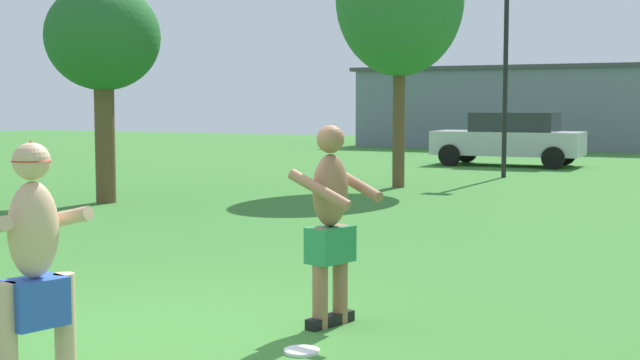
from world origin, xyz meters
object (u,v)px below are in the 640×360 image
at_px(player_in_green, 331,220).
at_px(frisbee, 302,351).
at_px(car_silver_near_post, 510,138).
at_px(lamp_post, 506,48).
at_px(player_with_cap, 34,265).
at_px(tree_behind_players, 103,40).

xyz_separation_m(player_in_green, frisbee, (0.15, -0.82, -0.88)).
height_order(car_silver_near_post, lamp_post, lamp_post).
bearing_deg(car_silver_near_post, frisbee, -80.32).
relative_size(player_with_cap, player_in_green, 0.98).
xyz_separation_m(car_silver_near_post, tree_behind_players, (-4.40, -12.92, 2.19)).
bearing_deg(tree_behind_players, frisbee, -42.58).
xyz_separation_m(player_in_green, car_silver_near_post, (-3.28, 19.29, -0.06)).
relative_size(player_with_cap, frisbee, 6.03).
height_order(player_in_green, frisbee, player_in_green).
bearing_deg(player_in_green, player_with_cap, -105.75).
distance_m(car_silver_near_post, lamp_post, 4.88).
height_order(player_with_cap, player_in_green, player_in_green).
distance_m(frisbee, car_silver_near_post, 20.42).
height_order(frisbee, car_silver_near_post, car_silver_near_post).
bearing_deg(frisbee, car_silver_near_post, 99.68).
bearing_deg(car_silver_near_post, player_in_green, -80.35).
bearing_deg(player_with_cap, frisbee, 63.61).
distance_m(player_in_green, frisbee, 1.21).
bearing_deg(tree_behind_players, car_silver_near_post, 71.19).
xyz_separation_m(frisbee, tree_behind_players, (-7.83, 7.20, 3.00)).
xyz_separation_m(player_with_cap, frisbee, (0.89, 1.79, -0.88)).
bearing_deg(lamp_post, player_with_cap, -84.68).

